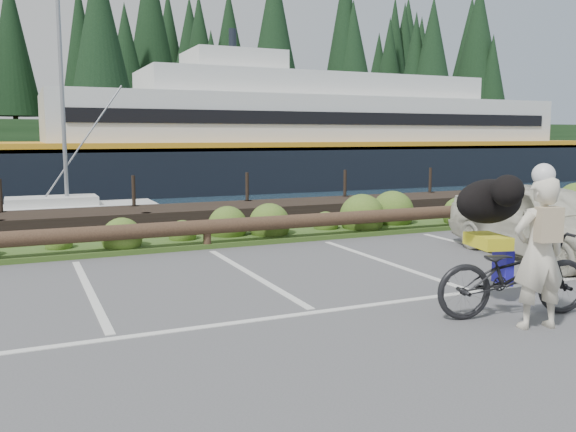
% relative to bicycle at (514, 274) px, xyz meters
% --- Properties ---
extents(ground, '(72.00, 72.00, 0.00)m').
position_rel_bicycle_xyz_m(ground, '(-2.24, 1.56, -0.55)').
color(ground, '#4D4D50').
extents(harbor_backdrop, '(170.00, 160.00, 30.00)m').
position_rel_bicycle_xyz_m(harbor_backdrop, '(-1.86, 80.08, -0.55)').
color(harbor_backdrop, '#1A2F40').
rests_on(harbor_backdrop, ground).
extents(vegetation_strip, '(34.00, 1.60, 0.10)m').
position_rel_bicycle_xyz_m(vegetation_strip, '(-2.24, 6.86, -0.50)').
color(vegetation_strip, '#3D5B21').
rests_on(vegetation_strip, ground).
extents(log_rail, '(32.00, 0.30, 0.60)m').
position_rel_bicycle_xyz_m(log_rail, '(-2.24, 6.16, -0.55)').
color(log_rail, '#443021').
rests_on(log_rail, ground).
extents(bicycle, '(2.22, 1.17, 1.11)m').
position_rel_bicycle_xyz_m(bicycle, '(0.00, 0.00, 0.00)').
color(bicycle, black).
rests_on(bicycle, ground).
extents(cyclist, '(0.75, 0.57, 1.83)m').
position_rel_bicycle_xyz_m(cyclist, '(-0.10, -0.48, 0.36)').
color(cyclist, beige).
rests_on(cyclist, ground).
extents(dog, '(0.73, 1.14, 0.61)m').
position_rel_bicycle_xyz_m(dog, '(0.14, 0.66, 0.86)').
color(dog, black).
rests_on(dog, bicycle).
extents(parked_car, '(2.13, 4.40, 1.45)m').
position_rel_bicycle_xyz_m(parked_car, '(3.30, 2.67, 0.17)').
color(parked_car, beige).
rests_on(parked_car, ground).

